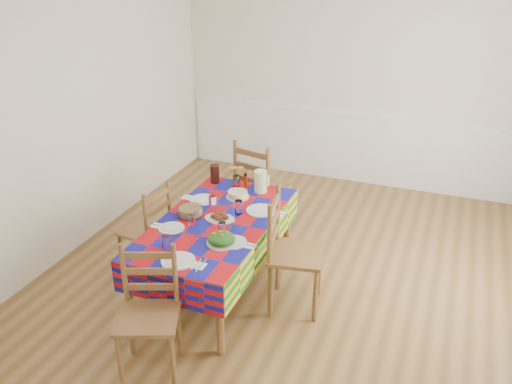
{
  "coord_description": "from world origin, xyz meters",
  "views": [
    {
      "loc": [
        1.23,
        -4.09,
        2.88
      ],
      "look_at": [
        -0.28,
        -0.21,
        0.95
      ],
      "focal_mm": 38.0,
      "sensor_mm": 36.0,
      "label": 1
    }
  ],
  "objects_px": {
    "dining_table": "(216,228)",
    "chair_far": "(260,188)",
    "meat_platter": "(220,217)",
    "chair_left": "(148,230)",
    "tea_pitcher": "(215,174)",
    "green_pitcher": "(261,181)",
    "chair_near": "(149,314)",
    "chair_right": "(291,253)"
  },
  "relations": [
    {
      "from": "dining_table",
      "to": "chair_far",
      "type": "relative_size",
      "value": 1.66
    },
    {
      "from": "meat_platter",
      "to": "chair_left",
      "type": "xyz_separation_m",
      "value": [
        -0.72,
        -0.04,
        -0.25
      ]
    },
    {
      "from": "tea_pitcher",
      "to": "green_pitcher",
      "type": "bearing_deg",
      "value": -4.56
    },
    {
      "from": "dining_table",
      "to": "green_pitcher",
      "type": "xyz_separation_m",
      "value": [
        0.15,
        0.7,
        0.18
      ]
    },
    {
      "from": "chair_near",
      "to": "chair_far",
      "type": "distance_m",
      "value": 2.19
    },
    {
      "from": "dining_table",
      "to": "chair_left",
      "type": "relative_size",
      "value": 1.92
    },
    {
      "from": "tea_pitcher",
      "to": "dining_table",
      "type": "bearing_deg",
      "value": -64.39
    },
    {
      "from": "meat_platter",
      "to": "tea_pitcher",
      "type": "height_order",
      "value": "tea_pitcher"
    },
    {
      "from": "tea_pitcher",
      "to": "chair_near",
      "type": "bearing_deg",
      "value": -79.57
    },
    {
      "from": "chair_far",
      "to": "green_pitcher",
      "type": "bearing_deg",
      "value": 125.65
    },
    {
      "from": "tea_pitcher",
      "to": "chair_left",
      "type": "relative_size",
      "value": 0.2
    },
    {
      "from": "meat_platter",
      "to": "chair_near",
      "type": "height_order",
      "value": "chair_near"
    },
    {
      "from": "dining_table",
      "to": "chair_right",
      "type": "distance_m",
      "value": 0.7
    },
    {
      "from": "chair_left",
      "to": "chair_near",
      "type": "bearing_deg",
      "value": 38.55
    },
    {
      "from": "chair_left",
      "to": "meat_platter",
      "type": "bearing_deg",
      "value": 99.81
    },
    {
      "from": "chair_right",
      "to": "green_pitcher",
      "type": "bearing_deg",
      "value": 27.46
    },
    {
      "from": "tea_pitcher",
      "to": "chair_far",
      "type": "bearing_deg",
      "value": 45.74
    },
    {
      "from": "meat_platter",
      "to": "tea_pitcher",
      "type": "distance_m",
      "value": 0.8
    },
    {
      "from": "dining_table",
      "to": "chair_left",
      "type": "height_order",
      "value": "chair_left"
    },
    {
      "from": "dining_table",
      "to": "chair_near",
      "type": "height_order",
      "value": "chair_near"
    },
    {
      "from": "green_pitcher",
      "to": "chair_far",
      "type": "distance_m",
      "value": 0.5
    },
    {
      "from": "chair_near",
      "to": "green_pitcher",
      "type": "bearing_deg",
      "value": 63.45
    },
    {
      "from": "meat_platter",
      "to": "chair_right",
      "type": "xyz_separation_m",
      "value": [
        0.67,
        -0.04,
        -0.19
      ]
    },
    {
      "from": "green_pitcher",
      "to": "chair_left",
      "type": "bearing_deg",
      "value": -140.1
    },
    {
      "from": "chair_right",
      "to": "chair_near",
      "type": "bearing_deg",
      "value": 137.25
    },
    {
      "from": "green_pitcher",
      "to": "chair_far",
      "type": "bearing_deg",
      "value": 112.2
    },
    {
      "from": "chair_near",
      "to": "chair_right",
      "type": "relative_size",
      "value": 0.93
    },
    {
      "from": "green_pitcher",
      "to": "chair_left",
      "type": "height_order",
      "value": "chair_left"
    },
    {
      "from": "green_pitcher",
      "to": "chair_left",
      "type": "distance_m",
      "value": 1.15
    },
    {
      "from": "chair_left",
      "to": "dining_table",
      "type": "bearing_deg",
      "value": 97.16
    },
    {
      "from": "dining_table",
      "to": "chair_far",
      "type": "xyz_separation_m",
      "value": [
        -0.01,
        1.09,
        -0.09
      ]
    },
    {
      "from": "tea_pitcher",
      "to": "chair_far",
      "type": "height_order",
      "value": "chair_far"
    },
    {
      "from": "chair_far",
      "to": "chair_left",
      "type": "distance_m",
      "value": 1.3
    },
    {
      "from": "meat_platter",
      "to": "chair_near",
      "type": "relative_size",
      "value": 0.28
    },
    {
      "from": "chair_right",
      "to": "chair_left",
      "type": "bearing_deg",
      "value": 80.0
    },
    {
      "from": "green_pitcher",
      "to": "tea_pitcher",
      "type": "distance_m",
      "value": 0.51
    },
    {
      "from": "green_pitcher",
      "to": "chair_near",
      "type": "distance_m",
      "value": 1.83
    },
    {
      "from": "chair_far",
      "to": "meat_platter",
      "type": "bearing_deg",
      "value": 105.29
    },
    {
      "from": "tea_pitcher",
      "to": "chair_left",
      "type": "bearing_deg",
      "value": -114.5
    },
    {
      "from": "chair_left",
      "to": "tea_pitcher",
      "type": "bearing_deg",
      "value": 162.25
    },
    {
      "from": "dining_table",
      "to": "chair_near",
      "type": "bearing_deg",
      "value": -90.84
    },
    {
      "from": "tea_pitcher",
      "to": "chair_near",
      "type": "xyz_separation_m",
      "value": [
        0.34,
        -1.84,
        -0.3
      ]
    }
  ]
}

